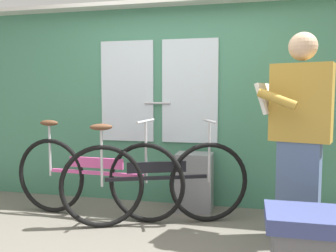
% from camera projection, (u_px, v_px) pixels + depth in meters
% --- Properties ---
extents(ground_plane, '(6.06, 4.10, 0.04)m').
position_uv_depth(ground_plane, '(145.00, 252.00, 2.81)').
color(ground_plane, '#666056').
extents(train_door_wall, '(5.06, 0.28, 2.17)m').
position_uv_depth(train_door_wall, '(176.00, 101.00, 3.92)').
color(train_door_wall, '#427F60').
rests_on(train_door_wall, ground_plane).
extents(bicycle_near_door, '(1.79, 0.44, 0.97)m').
position_uv_depth(bicycle_near_door, '(96.00, 177.00, 3.51)').
color(bicycle_near_door, black).
rests_on(bicycle_near_door, ground_plane).
extents(bicycle_leaning_behind, '(1.63, 0.74, 0.97)m').
position_uv_depth(bicycle_leaning_behind, '(156.00, 182.00, 3.31)').
color(bicycle_leaning_behind, black).
rests_on(bicycle_leaning_behind, ground_plane).
extents(passenger_reading_newspaper, '(0.62, 0.56, 1.69)m').
position_uv_depth(passenger_reading_newspaper, '(299.00, 133.00, 2.90)').
color(passenger_reading_newspaper, slate).
rests_on(passenger_reading_newspaper, ground_plane).
extents(trash_bin_by_wall, '(0.37, 0.28, 0.60)m').
position_uv_depth(trash_bin_by_wall, '(194.00, 182.00, 3.73)').
color(trash_bin_by_wall, gray).
rests_on(trash_bin_by_wall, ground_plane).
extents(bench_seat_corner, '(0.70, 0.44, 0.45)m').
position_uv_depth(bench_seat_corner, '(321.00, 244.00, 2.32)').
color(bench_seat_corner, '#3D477F').
rests_on(bench_seat_corner, ground_plane).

